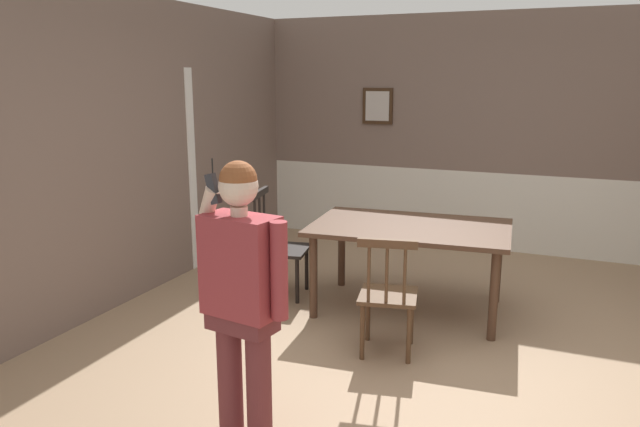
{
  "coord_description": "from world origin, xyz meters",
  "views": [
    {
      "loc": [
        0.94,
        -4.2,
        2.01
      ],
      "look_at": [
        -0.47,
        -0.87,
        1.19
      ],
      "focal_mm": 33.92,
      "sensor_mm": 36.0,
      "label": 1
    }
  ],
  "objects_px": {
    "chair_near_window": "(278,246)",
    "dining_table": "(410,235)",
    "person_figure": "(242,289)",
    "chair_by_doorway": "(388,295)"
  },
  "relations": [
    {
      "from": "chair_near_window",
      "to": "person_figure",
      "type": "height_order",
      "value": "person_figure"
    },
    {
      "from": "person_figure",
      "to": "chair_by_doorway",
      "type": "bearing_deg",
      "value": -97.8
    },
    {
      "from": "chair_near_window",
      "to": "person_figure",
      "type": "relative_size",
      "value": 0.62
    },
    {
      "from": "person_figure",
      "to": "chair_near_window",
      "type": "bearing_deg",
      "value": -59.05
    },
    {
      "from": "chair_by_doorway",
      "to": "dining_table",
      "type": "bearing_deg",
      "value": 83.65
    },
    {
      "from": "dining_table",
      "to": "chair_near_window",
      "type": "xyz_separation_m",
      "value": [
        -1.22,
        -0.11,
        -0.21
      ]
    },
    {
      "from": "dining_table",
      "to": "chair_by_doorway",
      "type": "relative_size",
      "value": 1.91
    },
    {
      "from": "dining_table",
      "to": "person_figure",
      "type": "relative_size",
      "value": 1.09
    },
    {
      "from": "chair_near_window",
      "to": "dining_table",
      "type": "bearing_deg",
      "value": 84.12
    },
    {
      "from": "dining_table",
      "to": "chair_by_doorway",
      "type": "height_order",
      "value": "chair_by_doorway"
    }
  ]
}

